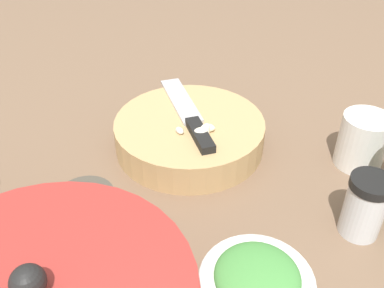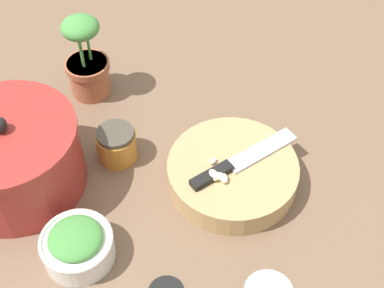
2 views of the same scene
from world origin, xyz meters
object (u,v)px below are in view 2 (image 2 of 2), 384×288
Objects in this scene: cutting_board at (232,173)px; honey_jar at (117,144)px; herb_bowl at (77,245)px; potted_herb at (87,63)px; garlic_cloves at (218,175)px; chef_knife at (237,163)px; stock_pot at (12,158)px.

cutting_board is 3.11× the size of honey_jar.
potted_herb is (0.39, 0.14, 0.05)m from herb_bowl.
herb_bowl is (-0.19, 0.19, -0.02)m from garlic_cloves.
cutting_board is at bearing -29.92° from garlic_cloves.
honey_jar is at bearing -142.05° from potted_herb.
stock_pot reaches higher than chef_knife.
garlic_cloves is 0.23× the size of stock_pot.
herb_bowl is at bearing -94.69° from chef_knife.
herb_bowl reaches higher than chef_knife.
potted_herb is at bearing 65.77° from cutting_board.
potted_herb reaches higher than garlic_cloves.
cutting_board is 1.27× the size of potted_herb.
potted_herb is (0.20, 0.34, 0.02)m from garlic_cloves.
stock_pot is at bearing -124.45° from chef_knife.
potted_herb reaches higher than cutting_board.
stock_pot is (-0.11, 0.39, 0.05)m from cutting_board.
stock_pot is at bearing 106.33° from cutting_board.
garlic_cloves is 0.75× the size of honey_jar.
honey_jar is (0.00, 0.23, 0.01)m from cutting_board.
herb_bowl is at bearing 134.78° from garlic_cloves.
herb_bowl is 0.42m from potted_herb.
chef_knife is 2.55× the size of honey_jar.
chef_knife is at bearing -43.87° from herb_bowl.
garlic_cloves is 0.22m from honey_jar.
cutting_board is 1.22× the size of chef_knife.
chef_knife is 0.41m from stock_pot.
herb_bowl is at bearing -159.66° from potted_herb.
garlic_cloves is (-0.04, 0.03, 0.00)m from chef_knife.
garlic_cloves is at bearing -120.32° from potted_herb.
herb_bowl is at bearing 136.79° from cutting_board.
potted_herb is (0.16, 0.13, 0.05)m from honey_jar.
stock_pot is at bearing 101.92° from garlic_cloves.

